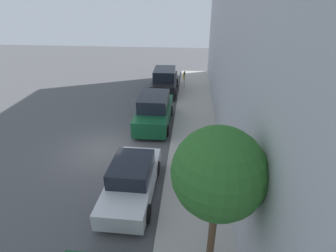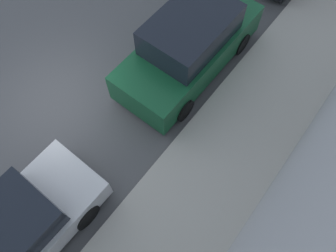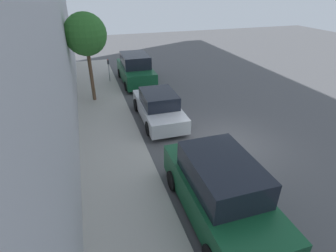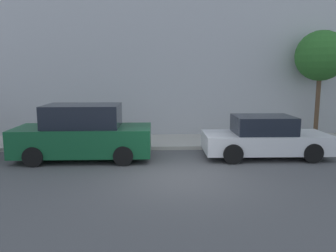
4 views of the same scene
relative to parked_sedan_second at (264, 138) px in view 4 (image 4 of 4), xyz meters
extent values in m
plane|color=#515154|center=(-2.24, 3.26, -0.72)|extent=(60.00, 60.00, 0.00)
cube|color=#B2ADA3|center=(2.60, 3.26, -0.65)|extent=(2.69, 32.00, 0.15)
cube|color=silver|center=(0.00, -0.03, -0.16)|extent=(1.87, 4.53, 0.68)
cube|color=black|center=(0.00, 0.07, 0.50)|extent=(1.62, 2.13, 0.64)
cylinder|color=black|center=(-0.85, 1.37, -0.38)|extent=(0.22, 0.69, 0.69)
cylinder|color=black|center=(0.85, 1.37, -0.38)|extent=(0.22, 0.69, 0.69)
cylinder|color=black|center=(-0.85, -1.42, -0.38)|extent=(0.22, 0.69, 0.69)
cylinder|color=black|center=(0.85, -1.42, -0.38)|extent=(0.22, 0.69, 0.69)
cube|color=#14512D|center=(0.03, 6.59, -0.02)|extent=(2.00, 4.81, 0.96)
cube|color=black|center=(0.03, 6.59, 0.86)|extent=(1.74, 2.61, 0.80)
cylinder|color=black|center=(-0.90, 8.08, -0.39)|extent=(0.22, 0.67, 0.67)
cylinder|color=black|center=(0.96, 8.08, -0.39)|extent=(0.22, 0.67, 0.67)
cylinder|color=black|center=(-0.90, 5.10, -0.39)|extent=(0.22, 0.67, 0.67)
cylinder|color=black|center=(0.96, 5.10, -0.39)|extent=(0.22, 0.67, 0.67)
cylinder|color=brown|center=(2.97, -3.43, 0.97)|extent=(0.20, 0.20, 3.09)
sphere|color=#2D6B28|center=(2.97, -3.43, 3.13)|extent=(2.24, 2.24, 2.24)
camera|label=1|loc=(2.25, -8.42, 6.84)|focal=28.00mm
camera|label=2|loc=(3.35, 1.31, 7.50)|focal=35.00mm
camera|label=3|loc=(3.21, 11.61, 5.45)|focal=28.00mm
camera|label=4|loc=(-11.63, 4.09, 2.35)|focal=35.00mm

